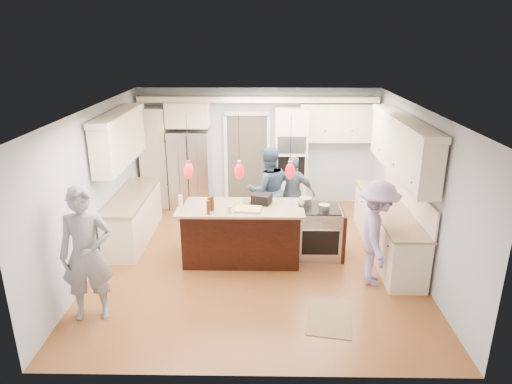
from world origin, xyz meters
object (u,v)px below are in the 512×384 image
refrigerator (190,169)px  kitchen_island (242,232)px  person_far_left (268,190)px  island_range (320,232)px  person_bar_end (86,254)px

refrigerator → kitchen_island: (1.30, -2.57, -0.41)m
refrigerator → person_far_left: refrigerator is taller
island_range → person_far_left: size_ratio=0.52×
kitchen_island → person_far_left: 1.33m
person_bar_end → person_far_left: person_bar_end is taller
refrigerator → person_far_left: bearing=-37.9°
kitchen_island → person_bar_end: (-2.05, -1.87, 0.49)m
refrigerator → person_far_left: size_ratio=1.02×
refrigerator → island_range: 3.71m
island_range → person_far_left: person_far_left is taller
kitchen_island → island_range: bearing=3.0°
island_range → person_bar_end: size_ratio=0.47×
person_far_left → refrigerator: bearing=-52.1°
island_range → refrigerator: bearing=137.4°
kitchen_island → person_bar_end: bearing=-137.6°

